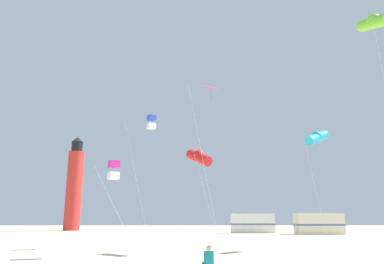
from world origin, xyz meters
name	(u,v)px	position (x,y,z in m)	size (l,w,h in m)	color
kite_flyer_standing	(208,260)	(1.62, 7.44, 0.61)	(0.46, 0.56, 1.16)	#147F84
kite_diamond_rainbow	(211,93)	(2.11, 12.04, 9.22)	(1.97, 1.97, 9.83)	silver
kite_tube_scarlet	(199,157)	(1.56, 17.14, 6.32)	(2.34, 2.64, 7.02)	silver
kite_tube_lime	(374,22)	(11.59, 11.19, 13.29)	(1.11, 2.57, 13.99)	silver
kite_box_blue	(151,122)	(-2.27, 21.69, 10.00)	(2.59, 2.59, 10.59)	silver
kite_tube_cyan	(317,137)	(10.56, 19.04, 8.15)	(2.37, 2.13, 8.86)	silver
kite_box_magenta	(114,170)	(-3.74, 14.46, 5.07)	(2.57, 2.24, 5.65)	silver
lighthouse_distant	(74,186)	(-19.71, 58.54, 7.84)	(2.80, 2.80, 16.80)	red
rv_van_white	(252,223)	(10.43, 48.19, 1.39)	(6.56, 2.70, 2.80)	white
rv_van_cream	(319,224)	(18.73, 43.50, 1.39)	(6.55, 2.68, 2.80)	beige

